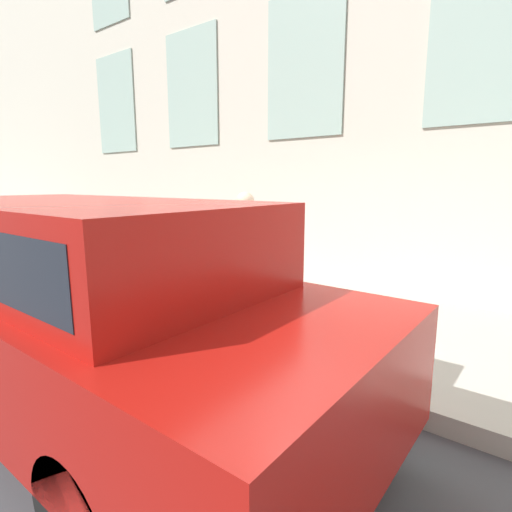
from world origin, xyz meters
name	(u,v)px	position (x,y,z in m)	size (l,w,h in m)	color
ground_plane	(255,370)	(0.00, 0.00, 0.00)	(80.00, 80.00, 0.00)	#47474C
sidewalk	(326,321)	(1.46, 0.00, 0.08)	(2.93, 60.00, 0.17)	#B2ADA3
fire_hydrant	(269,295)	(0.65, 0.31, 0.55)	(0.33, 0.45, 0.75)	gray
person	(245,238)	(1.16, 1.06, 1.08)	(0.37, 0.24, 1.52)	#232328
parked_truck_red_near	(71,287)	(-1.29, 0.92, 0.95)	(1.83, 5.32, 1.67)	black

